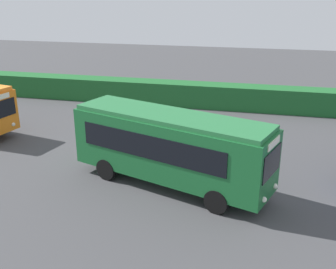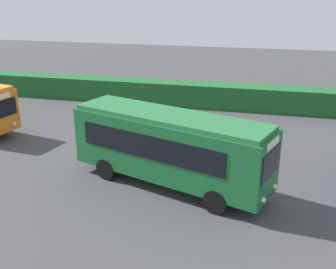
% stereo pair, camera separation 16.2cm
% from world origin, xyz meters
% --- Properties ---
extents(ground_plane, '(86.18, 86.18, 0.00)m').
position_xyz_m(ground_plane, '(0.00, 0.00, 0.00)').
color(ground_plane, '#424244').
extents(bus_green, '(9.23, 5.08, 3.32)m').
position_xyz_m(bus_green, '(2.21, -1.50, 1.90)').
color(bus_green, '#19602D').
rests_on(bus_green, ground_plane).
extents(hedge_row, '(55.09, 1.71, 1.70)m').
position_xyz_m(hedge_row, '(0.00, 11.43, 0.85)').
color(hedge_row, '#1F602B').
rests_on(hedge_row, ground_plane).
extents(traffic_cone, '(0.36, 0.36, 0.60)m').
position_xyz_m(traffic_cone, '(1.59, 6.66, 0.30)').
color(traffic_cone, orange).
rests_on(traffic_cone, ground_plane).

